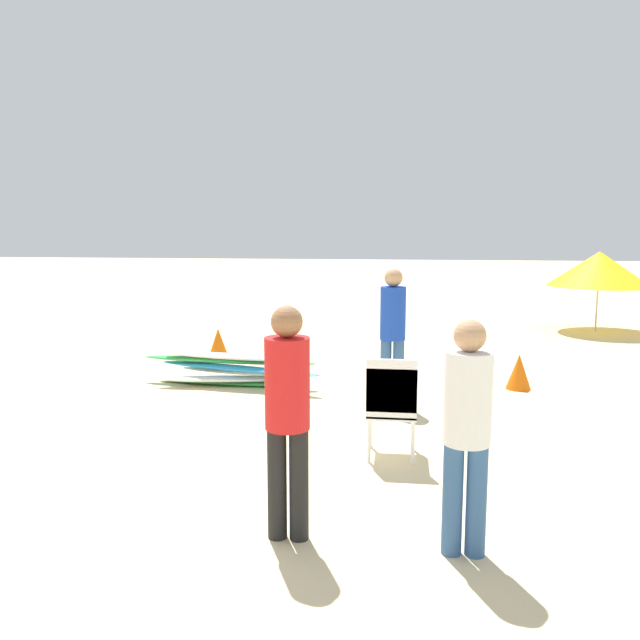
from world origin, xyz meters
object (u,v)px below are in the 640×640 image
(lifeguard_near_right, at_px, (467,423))
(traffic_cone_far, at_px, (519,372))
(lifeguard_near_left, at_px, (393,327))
(traffic_cone_near, at_px, (218,341))
(beach_umbrella_left, at_px, (599,269))
(surfboard_pile, at_px, (232,369))
(lifeguard_near_center, at_px, (287,407))
(stacked_plastic_chairs, at_px, (392,399))

(lifeguard_near_right, distance_m, traffic_cone_far, 4.98)
(lifeguard_near_left, bearing_deg, traffic_cone_near, 136.84)
(traffic_cone_far, bearing_deg, beach_umbrella_left, 64.99)
(surfboard_pile, xyz_separation_m, traffic_cone_far, (4.03, 0.36, 0.00))
(lifeguard_near_center, xyz_separation_m, traffic_cone_far, (2.41, 4.72, -0.74))
(surfboard_pile, distance_m, traffic_cone_near, 2.46)
(beach_umbrella_left, height_order, traffic_cone_near, beach_umbrella_left)
(lifeguard_near_center, xyz_separation_m, lifeguard_near_right, (1.24, -0.07, -0.04))
(traffic_cone_near, bearing_deg, lifeguard_near_center, -69.44)
(lifeguard_near_center, xyz_separation_m, traffic_cone_near, (-2.50, 6.65, -0.76))
(surfboard_pile, height_order, traffic_cone_far, traffic_cone_far)
(lifeguard_near_right, relative_size, traffic_cone_far, 3.33)
(beach_umbrella_left, bearing_deg, lifeguard_near_right, -109.93)
(stacked_plastic_chairs, xyz_separation_m, lifeguard_near_right, (0.54, -1.79, 0.34))
(lifeguard_near_left, bearing_deg, lifeguard_near_center, -100.26)
(lifeguard_near_left, relative_size, lifeguard_near_right, 1.06)
(stacked_plastic_chairs, relative_size, traffic_cone_far, 2.06)
(traffic_cone_far, bearing_deg, lifeguard_near_left, -149.43)
(stacked_plastic_chairs, xyz_separation_m, lifeguard_near_left, (-0.04, 1.97, 0.40))
(surfboard_pile, bearing_deg, traffic_cone_near, 111.08)
(stacked_plastic_chairs, height_order, surfboard_pile, stacked_plastic_chairs)
(traffic_cone_near, bearing_deg, stacked_plastic_chairs, -57.03)
(lifeguard_near_left, relative_size, beach_umbrella_left, 0.81)
(lifeguard_near_center, bearing_deg, lifeguard_near_right, -3.30)
(lifeguard_near_left, xyz_separation_m, traffic_cone_far, (1.75, 1.03, -0.76))
(stacked_plastic_chairs, distance_m, beach_umbrella_left, 9.49)
(stacked_plastic_chairs, distance_m, traffic_cone_far, 3.47)
(surfboard_pile, relative_size, lifeguard_near_right, 1.65)
(lifeguard_near_center, bearing_deg, lifeguard_near_left, 79.74)
(stacked_plastic_chairs, xyz_separation_m, beach_umbrella_left, (4.25, 8.45, 0.76))
(lifeguard_near_center, relative_size, beach_umbrella_left, 0.80)
(lifeguard_near_center, distance_m, beach_umbrella_left, 11.32)
(lifeguard_near_right, height_order, traffic_cone_near, lifeguard_near_right)
(lifeguard_near_right, height_order, beach_umbrella_left, beach_umbrella_left)
(traffic_cone_near, bearing_deg, traffic_cone_far, -21.52)
(stacked_plastic_chairs, height_order, lifeguard_near_right, lifeguard_near_right)
(lifeguard_near_left, bearing_deg, lifeguard_near_right, -81.31)
(lifeguard_near_right, relative_size, beach_umbrella_left, 0.77)
(traffic_cone_near, bearing_deg, beach_umbrella_left, 25.26)
(surfboard_pile, xyz_separation_m, lifeguard_near_right, (2.85, -4.43, 0.70))
(lifeguard_near_left, relative_size, lifeguard_near_center, 1.02)
(stacked_plastic_chairs, height_order, beach_umbrella_left, beach_umbrella_left)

